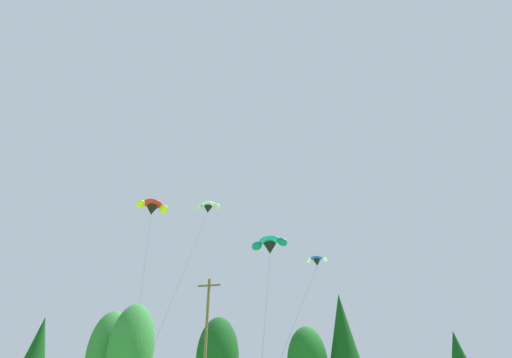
{
  "coord_description": "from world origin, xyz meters",
  "views": [
    {
      "loc": [
        7.61,
        2.35,
        1.91
      ],
      "look_at": [
        2.65,
        24.0,
        14.93
      ],
      "focal_mm": 27.69,
      "sensor_mm": 36.0,
      "label": 1
    }
  ],
  "objects_px": {
    "utility_pole": "(205,348)",
    "parafoil_kite_far_red_yellow": "(152,207)",
    "parafoil_kite_high_white": "(208,207)",
    "parafoil_kite_mid_teal": "(270,245)",
    "parafoil_kite_low_blue_white": "(317,261)"
  },
  "relations": [
    {
      "from": "utility_pole",
      "to": "parafoil_kite_far_red_yellow",
      "type": "height_order",
      "value": "parafoil_kite_far_red_yellow"
    },
    {
      "from": "parafoil_kite_high_white",
      "to": "parafoil_kite_far_red_yellow",
      "type": "xyz_separation_m",
      "value": [
        -4.84,
        -4.86,
        -1.8
      ]
    },
    {
      "from": "parafoil_kite_high_white",
      "to": "parafoil_kite_mid_teal",
      "type": "xyz_separation_m",
      "value": [
        9.06,
        -7.44,
        -8.45
      ]
    },
    {
      "from": "utility_pole",
      "to": "parafoil_kite_high_white",
      "type": "distance_m",
      "value": 18.51
    },
    {
      "from": "parafoil_kite_low_blue_white",
      "to": "utility_pole",
      "type": "bearing_deg",
      "value": -174.27
    },
    {
      "from": "parafoil_kite_mid_teal",
      "to": "parafoil_kite_low_blue_white",
      "type": "height_order",
      "value": "parafoil_kite_mid_teal"
    },
    {
      "from": "utility_pole",
      "to": "parafoil_kite_mid_teal",
      "type": "xyz_separation_m",
      "value": [
        5.94,
        -0.84,
        8.55
      ]
    },
    {
      "from": "utility_pole",
      "to": "parafoil_kite_low_blue_white",
      "type": "distance_m",
      "value": 12.44
    },
    {
      "from": "parafoil_kite_mid_teal",
      "to": "parafoil_kite_far_red_yellow",
      "type": "height_order",
      "value": "parafoil_kite_far_red_yellow"
    },
    {
      "from": "utility_pole",
      "to": "parafoil_kite_mid_teal",
      "type": "relative_size",
      "value": 0.87
    },
    {
      "from": "parafoil_kite_high_white",
      "to": "parafoil_kite_low_blue_white",
      "type": "xyz_separation_m",
      "value": [
        13.13,
        -5.6,
        -9.68
      ]
    },
    {
      "from": "parafoil_kite_mid_teal",
      "to": "parafoil_kite_far_red_yellow",
      "type": "xyz_separation_m",
      "value": [
        -13.91,
        2.58,
        6.65
      ]
    },
    {
      "from": "parafoil_kite_high_white",
      "to": "parafoil_kite_far_red_yellow",
      "type": "bearing_deg",
      "value": -134.89
    },
    {
      "from": "parafoil_kite_high_white",
      "to": "parafoil_kite_low_blue_white",
      "type": "bearing_deg",
      "value": -23.11
    },
    {
      "from": "parafoil_kite_high_white",
      "to": "parafoil_kite_low_blue_white",
      "type": "distance_m",
      "value": 17.24
    }
  ]
}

